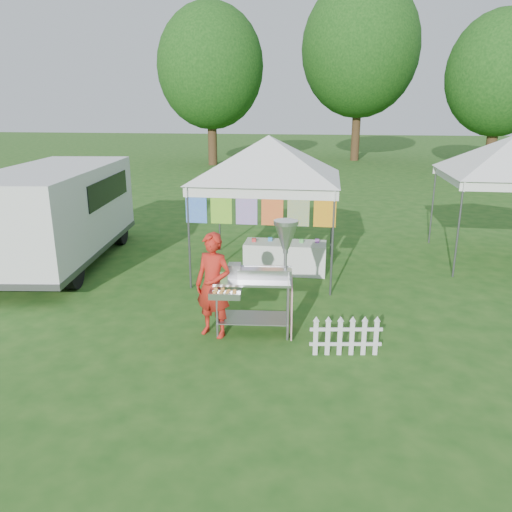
# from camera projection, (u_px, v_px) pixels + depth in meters

# --- Properties ---
(ground) EXTENTS (120.00, 120.00, 0.00)m
(ground) POSITION_uv_depth(u_px,v_px,m) (242.00, 337.00, 8.10)
(ground) COLOR #1E4E16
(ground) RESTS_ON ground
(canopy_main) EXTENTS (4.24, 4.24, 3.45)m
(canopy_main) POSITION_uv_depth(u_px,v_px,m) (269.00, 136.00, 10.55)
(canopy_main) COLOR #59595E
(canopy_main) RESTS_ON ground
(tree_left) EXTENTS (6.40, 6.40, 9.53)m
(tree_left) POSITION_uv_depth(u_px,v_px,m) (211.00, 67.00, 29.98)
(tree_left) COLOR #3C2415
(tree_left) RESTS_ON ground
(tree_mid) EXTENTS (7.60, 7.60, 11.52)m
(tree_mid) POSITION_uv_depth(u_px,v_px,m) (360.00, 48.00, 32.16)
(tree_mid) COLOR #3C2415
(tree_mid) RESTS_ON ground
(tree_right) EXTENTS (5.60, 5.60, 8.42)m
(tree_right) POSITION_uv_depth(u_px,v_px,m) (501.00, 74.00, 26.08)
(tree_right) COLOR #3C2415
(tree_right) RESTS_ON ground
(donut_cart) EXTENTS (1.35, 1.03, 1.89)m
(donut_cart) POSITION_uv_depth(u_px,v_px,m) (266.00, 269.00, 7.93)
(donut_cart) COLOR gray
(donut_cart) RESTS_ON ground
(vendor) EXTENTS (0.72, 0.59, 1.71)m
(vendor) POSITION_uv_depth(u_px,v_px,m) (213.00, 285.00, 7.93)
(vendor) COLOR red
(vendor) RESTS_ON ground
(cargo_van) EXTENTS (2.81, 5.64, 2.25)m
(cargo_van) POSITION_uv_depth(u_px,v_px,m) (58.00, 212.00, 11.69)
(cargo_van) COLOR silver
(cargo_van) RESTS_ON ground
(picket_fence) EXTENTS (1.07, 0.18, 0.56)m
(picket_fence) POSITION_uv_depth(u_px,v_px,m) (346.00, 337.00, 7.42)
(picket_fence) COLOR silver
(picket_fence) RESTS_ON ground
(display_table) EXTENTS (1.80, 0.70, 0.69)m
(display_table) POSITION_uv_depth(u_px,v_px,m) (285.00, 257.00, 11.16)
(display_table) COLOR white
(display_table) RESTS_ON ground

